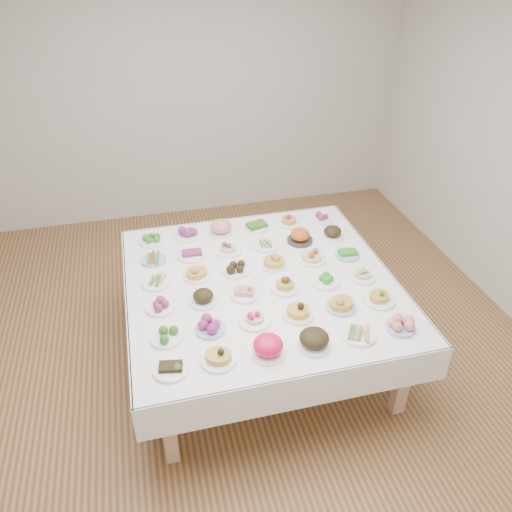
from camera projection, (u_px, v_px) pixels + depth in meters
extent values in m
plane|color=olive|center=(240.00, 340.00, 4.36)|extent=(5.00, 5.00, 0.00)
cube|color=beige|center=(189.00, 99.00, 5.61)|extent=(5.00, 0.02, 2.80)
cube|color=white|center=(261.00, 284.00, 3.84)|extent=(2.02, 2.02, 0.06)
cube|color=white|center=(234.00, 231.00, 4.72)|extent=(2.04, 0.01, 0.28)
cube|color=white|center=(302.00, 393.00, 3.08)|extent=(2.04, 0.02, 0.28)
cube|color=white|center=(379.00, 276.00, 4.11)|extent=(0.02, 2.04, 0.28)
cube|color=white|center=(129.00, 316.00, 3.70)|extent=(0.01, 2.04, 0.28)
cube|color=#D1AA86|center=(168.00, 424.00, 3.21)|extent=(0.09, 0.09, 0.69)
cube|color=#D1AA86|center=(403.00, 377.00, 3.55)|extent=(0.09, 0.09, 0.69)
cube|color=#D1AA86|center=(150.00, 277.00, 4.55)|extent=(0.09, 0.09, 0.69)
cube|color=#D1AA86|center=(321.00, 253.00, 4.89)|extent=(0.09, 0.09, 0.69)
cylinder|color=white|center=(171.00, 370.00, 3.04)|extent=(0.22, 0.22, 0.02)
cylinder|color=white|center=(219.00, 360.00, 3.11)|extent=(0.22, 0.22, 0.02)
cylinder|color=white|center=(268.00, 353.00, 3.16)|extent=(0.22, 0.22, 0.02)
cylinder|color=white|center=(314.00, 345.00, 3.22)|extent=(0.22, 0.22, 0.02)
cylinder|color=white|center=(358.00, 335.00, 3.30)|extent=(0.22, 0.22, 0.02)
cylinder|color=#4C66B2|center=(400.00, 328.00, 3.36)|extent=(0.19, 0.19, 0.02)
cylinder|color=white|center=(167.00, 337.00, 3.28)|extent=(0.22, 0.22, 0.02)
cylinder|color=#4C66B2|center=(210.00, 329.00, 3.35)|extent=(0.20, 0.20, 0.02)
cylinder|color=white|center=(255.00, 321.00, 3.42)|extent=(0.22, 0.22, 0.02)
cylinder|color=white|center=(298.00, 315.00, 3.47)|extent=(0.22, 0.22, 0.02)
cylinder|color=#4C66B2|center=(341.00, 307.00, 3.54)|extent=(0.21, 0.21, 0.02)
cylinder|color=white|center=(378.00, 300.00, 3.61)|extent=(0.23, 0.23, 0.02)
cylinder|color=white|center=(161.00, 308.00, 3.54)|extent=(0.20, 0.20, 0.02)
cylinder|color=white|center=(204.00, 302.00, 3.60)|extent=(0.20, 0.20, 0.02)
cylinder|color=white|center=(245.00, 295.00, 3.66)|extent=(0.21, 0.21, 0.02)
cylinder|color=white|center=(285.00, 288.00, 3.73)|extent=(0.21, 0.21, 0.02)
cylinder|color=white|center=(325.00, 282.00, 3.79)|extent=(0.21, 0.21, 0.02)
cylinder|color=white|center=(362.00, 277.00, 3.85)|extent=(0.21, 0.21, 0.02)
cylinder|color=white|center=(157.00, 283.00, 3.79)|extent=(0.23, 0.23, 0.02)
cylinder|color=white|center=(197.00, 276.00, 3.85)|extent=(0.20, 0.20, 0.02)
cylinder|color=white|center=(236.00, 271.00, 3.92)|extent=(0.22, 0.22, 0.02)
cylinder|color=white|center=(274.00, 266.00, 3.98)|extent=(0.19, 0.19, 0.02)
cylinder|color=white|center=(312.00, 260.00, 4.05)|extent=(0.22, 0.22, 0.02)
cylinder|color=#4C66B2|center=(347.00, 255.00, 4.10)|extent=(0.20, 0.20, 0.02)
cylinder|color=#4C66B2|center=(154.00, 260.00, 4.04)|extent=(0.20, 0.20, 0.02)
cylinder|color=white|center=(192.00, 256.00, 4.10)|extent=(0.23, 0.23, 0.02)
cylinder|color=white|center=(228.00, 251.00, 4.16)|extent=(0.21, 0.21, 0.02)
cylinder|color=white|center=(265.00, 246.00, 4.23)|extent=(0.22, 0.22, 0.02)
cylinder|color=#2F2D2A|center=(300.00, 241.00, 4.29)|extent=(0.22, 0.22, 0.02)
cylinder|color=white|center=(332.00, 237.00, 4.35)|extent=(0.20, 0.20, 0.02)
cylinder|color=white|center=(152.00, 241.00, 4.29)|extent=(0.22, 0.22, 0.02)
cylinder|color=white|center=(187.00, 236.00, 4.36)|extent=(0.21, 0.21, 0.02)
cylinder|color=white|center=(221.00, 233.00, 4.41)|extent=(0.19, 0.19, 0.02)
cylinder|color=white|center=(257.00, 228.00, 4.48)|extent=(0.21, 0.21, 0.02)
cylinder|color=white|center=(289.00, 224.00, 4.54)|extent=(0.21, 0.21, 0.02)
cylinder|color=white|center=(321.00, 220.00, 4.60)|extent=(0.19, 0.19, 0.02)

